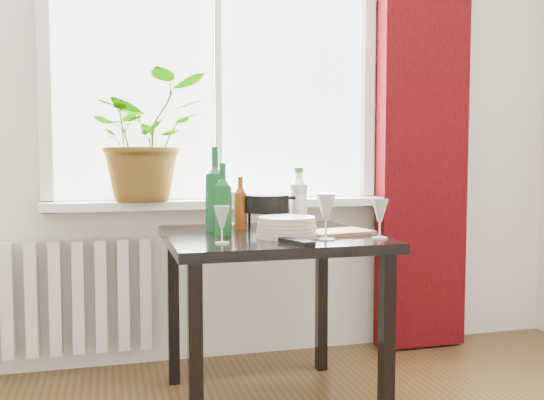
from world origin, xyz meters
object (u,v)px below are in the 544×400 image
object	(u,v)px
wineglass_front_right	(326,216)
wineglass_back_left	(230,208)
potted_plant	(145,137)
wine_bottle_right	(215,188)
table	(269,255)
fondue_pot	(267,212)
wine_bottle_left	(223,199)
plate_stack	(287,227)
wineglass_far_right	(380,218)
radiator	(67,297)
tv_remote	(296,242)
bottle_amber	(240,202)
wineglass_front_left	(222,224)
wineglass_back_center	(299,205)
cleaning_bottle	(298,197)
cutting_board	(337,232)

from	to	relation	value
wineglass_front_right	wineglass_back_left	size ratio (longest dim) A/B	1.15
potted_plant	wine_bottle_right	world-z (taller)	potted_plant
table	fondue_pot	xyz separation A→B (m)	(0.04, 0.18, 0.17)
wine_bottle_left	plate_stack	bearing A→B (deg)	-25.97
wine_bottle_right	wineglass_front_right	distance (m)	0.55
wineglass_far_right	radiator	bearing A→B (deg)	143.87
tv_remote	fondue_pot	bearing A→B (deg)	68.37
wineglass_back_left	bottle_amber	bearing A→B (deg)	-84.34
bottle_amber	wineglass_front_left	size ratio (longest dim) A/B	1.65
potted_plant	wineglass_far_right	bearing A→B (deg)	-45.03
potted_plant	plate_stack	size ratio (longest dim) A/B	2.52
table	wine_bottle_right	size ratio (longest dim) A/B	2.29
table	potted_plant	xyz separation A→B (m)	(-0.47, 0.58, 0.51)
bottle_amber	wineglass_back_center	xyz separation A→B (m)	(0.28, 0.00, -0.02)
cleaning_bottle	wineglass_front_left	size ratio (longest dim) A/B	1.91
wineglass_back_center	table	bearing A→B (deg)	-133.72
wineglass_front_right	bottle_amber	bearing A→B (deg)	118.08
wineglass_front_left	fondue_pot	size ratio (longest dim) A/B	0.64
wineglass_front_left	cutting_board	xyz separation A→B (m)	(0.52, 0.15, -0.06)
wine_bottle_right	wineglass_back_left	size ratio (longest dim) A/B	2.30
bottle_amber	plate_stack	distance (m)	0.36
radiator	table	xyz separation A→B (m)	(0.85, -0.63, 0.27)
cleaning_bottle	wine_bottle_right	bearing A→B (deg)	-172.74
wineglass_far_right	cutting_board	distance (m)	0.22
radiator	wineglass_front_right	distance (m)	1.41
wine_bottle_left	wine_bottle_right	world-z (taller)	wine_bottle_right
plate_stack	cutting_board	distance (m)	0.24
plate_stack	wineglass_front_right	bearing A→B (deg)	-43.22
radiator	cleaning_bottle	world-z (taller)	cleaning_bottle
wineglass_front_left	cutting_board	distance (m)	0.54
wineglass_back_center	fondue_pot	distance (m)	0.16
radiator	wine_bottle_right	world-z (taller)	wine_bottle_right
radiator	potted_plant	world-z (taller)	potted_plant
wineglass_back_left	fondue_pot	world-z (taller)	wineglass_back_left
tv_remote	wineglass_front_right	bearing A→B (deg)	9.79
wineglass_far_right	wineglass_back_left	xyz separation A→B (m)	(-0.47, 0.63, 0.00)
wineglass_back_center	wineglass_front_left	distance (m)	0.63
wineglass_back_left	fondue_pot	size ratio (longest dim) A/B	0.72
radiator	wineglass_back_left	xyz separation A→B (m)	(0.75, -0.26, 0.44)
table	fondue_pot	distance (m)	0.25
wineglass_front_right	wine_bottle_left	bearing A→B (deg)	147.31
cleaning_bottle	wineglass_back_center	xyz separation A→B (m)	(-0.00, -0.01, -0.03)
wineglass_front_left	plate_stack	xyz separation A→B (m)	(0.28, 0.11, -0.03)
radiator	bottle_amber	xyz separation A→B (m)	(0.77, -0.43, 0.48)
plate_stack	cutting_board	xyz separation A→B (m)	(0.23, 0.04, -0.03)
tv_remote	cutting_board	xyz separation A→B (m)	(0.25, 0.24, -0.00)
tv_remote	wineglass_back_left	bearing A→B (deg)	79.85
table	tv_remote	world-z (taller)	tv_remote
table	wine_bottle_right	world-z (taller)	wine_bottle_right
wineglass_front_left	fondue_pot	distance (m)	0.50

